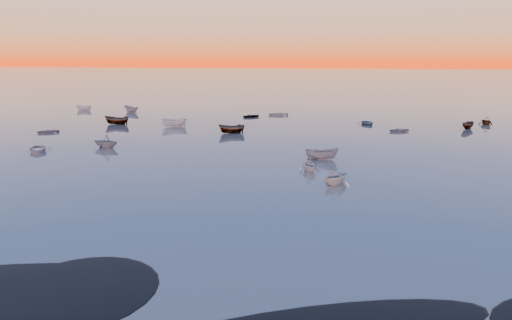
# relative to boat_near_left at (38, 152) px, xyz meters

# --- Properties ---
(ground) EXTENTS (600.00, 600.00, 0.00)m
(ground) POSITION_rel_boat_near_left_xyz_m (28.61, 65.17, 0.00)
(ground) COLOR #6E665C
(ground) RESTS_ON ground
(mud_lobes) EXTENTS (140.00, 6.00, 0.07)m
(mud_lobes) POSITION_rel_boat_near_left_xyz_m (28.61, -35.83, 0.01)
(mud_lobes) COLOR black
(mud_lobes) RESTS_ON ground
(moored_fleet) EXTENTS (124.00, 58.00, 1.20)m
(moored_fleet) POSITION_rel_boat_near_left_xyz_m (28.61, 18.17, 0.00)
(moored_fleet) COLOR silver
(moored_fleet) RESTS_ON ground
(boat_near_left) EXTENTS (4.52, 3.52, 1.05)m
(boat_near_left) POSITION_rel_boat_near_left_xyz_m (0.00, 0.00, 0.00)
(boat_near_left) COLOR silver
(boat_near_left) RESTS_ON ground
(boat_near_center) EXTENTS (2.12, 4.01, 1.33)m
(boat_near_center) POSITION_rel_boat_near_left_xyz_m (35.29, 0.66, 0.00)
(boat_near_center) COLOR slate
(boat_near_center) RESTS_ON ground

